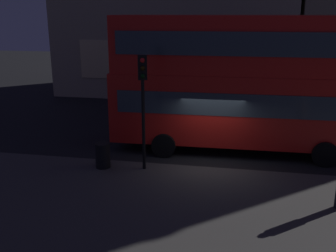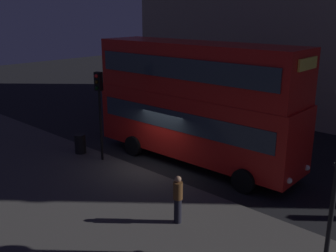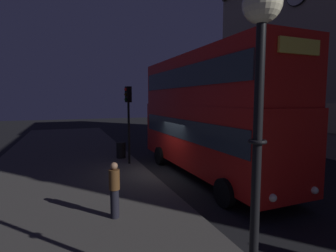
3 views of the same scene
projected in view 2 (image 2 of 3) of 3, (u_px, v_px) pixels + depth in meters
ground_plane at (154, 168)px, 17.94m from camera, size 80.00×80.00×0.00m
sidewalk_slab at (74, 199)px, 14.86m from camera, size 44.00×7.62×0.12m
double_decker_bus at (195, 98)px, 17.82m from camera, size 10.45×3.03×5.65m
traffic_light_near_kerb at (99, 98)px, 17.78m from camera, size 0.38×0.39×4.21m
pedestrian at (178, 199)px, 12.87m from camera, size 0.32×0.32×1.68m
litter_bin at (80, 144)px, 19.43m from camera, size 0.56×0.56×0.96m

